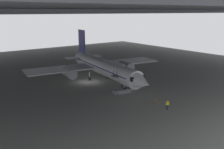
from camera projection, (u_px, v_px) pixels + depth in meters
ground_plane at (88, 82)px, 55.21m from camera, size 110.00×110.00×0.00m
hangar_structure at (56, 7)px, 62.00m from camera, size 121.00×99.00×16.41m
airplane_main at (102, 67)px, 55.05m from camera, size 31.69×32.56×10.37m
boarding_stairs at (122, 89)px, 47.74m from camera, size 4.13×1.99×4.43m
crew_worker_near_nose at (167, 104)px, 39.44m from camera, size 0.49×0.37×1.55m
crew_worker_by_stairs at (122, 84)px, 50.39m from camera, size 0.42×0.41×1.69m
traffic_cone_orange at (155, 101)px, 42.63m from camera, size 0.36×0.36×0.60m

